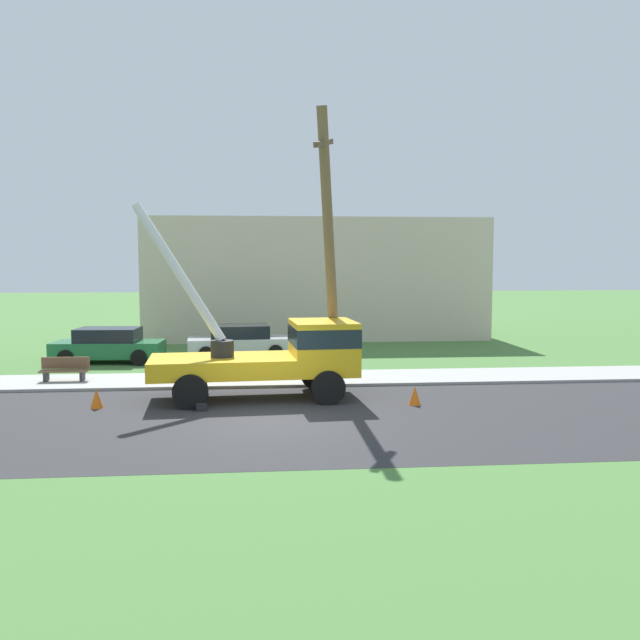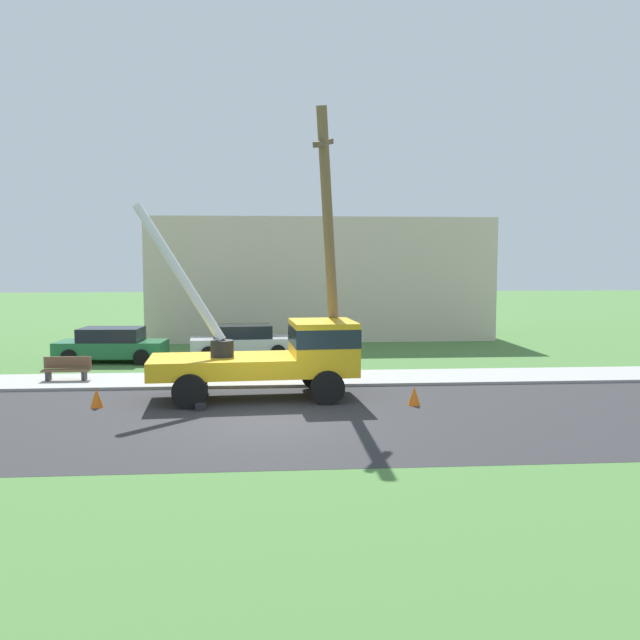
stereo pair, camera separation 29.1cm
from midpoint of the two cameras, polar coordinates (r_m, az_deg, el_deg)
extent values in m
plane|color=#477538|center=(29.91, -4.20, -3.02)|extent=(120.00, 120.00, 0.00)
cube|color=#2B2B2D|center=(18.11, -4.00, -8.37)|extent=(80.00, 8.81, 0.01)
cube|color=#9E9E99|center=(23.80, -4.12, -5.00)|extent=(80.00, 2.82, 0.10)
cube|color=gold|center=(20.64, -7.91, -3.85)|extent=(4.45, 2.69, 0.55)
cube|color=gold|center=(20.82, 0.64, -2.26)|extent=(2.06, 2.52, 1.60)
cube|color=#19232D|center=(20.78, 0.64, -1.30)|extent=(2.08, 2.55, 0.56)
cylinder|color=black|center=(20.57, -7.87, -2.40)|extent=(0.70, 0.70, 0.50)
cylinder|color=silver|center=(21.07, -11.45, 3.99)|extent=(2.96, 1.47, 4.26)
cube|color=black|center=(19.39, -9.62, -7.24)|extent=(0.32, 0.32, 0.20)
cube|color=black|center=(22.23, -9.47, -5.65)|extent=(0.32, 0.32, 0.20)
cylinder|color=black|center=(19.81, 1.07, -5.72)|extent=(1.00, 0.30, 1.00)
cylinder|color=black|center=(22.14, 0.04, -4.57)|extent=(1.00, 0.30, 1.00)
cylinder|color=black|center=(19.56, -10.54, -5.95)|extent=(1.00, 0.30, 1.00)
cylinder|color=black|center=(21.92, -10.31, -4.75)|extent=(1.00, 0.30, 1.00)
cylinder|color=brown|center=(21.41, 1.23, 5.56)|extent=(1.09, 2.25, 8.85)
cube|color=brown|center=(20.98, 0.71, 14.73)|extent=(0.77, 1.74, 0.55)
cone|color=orange|center=(19.94, 8.38, -6.35)|extent=(0.36, 0.36, 0.56)
cone|color=orange|center=(20.42, -17.96, -6.27)|extent=(0.36, 0.36, 0.56)
cone|color=orange|center=(22.12, 0.20, -5.15)|extent=(0.36, 0.36, 0.56)
cube|color=#1E6638|center=(29.22, -16.91, -2.33)|extent=(4.51, 2.09, 0.65)
cube|color=black|center=(29.15, -16.94, -1.16)|extent=(2.57, 1.82, 0.55)
cylinder|color=black|center=(28.01, -14.55, -3.06)|extent=(0.64, 0.22, 0.64)
cylinder|color=black|center=(29.74, -13.72, -2.57)|extent=(0.64, 0.22, 0.64)
cylinder|color=black|center=(28.84, -20.17, -2.98)|extent=(0.64, 0.22, 0.64)
cylinder|color=black|center=(30.53, -19.04, -2.51)|extent=(0.64, 0.22, 0.64)
cube|color=#B7B7BF|center=(29.33, -6.30, -2.11)|extent=(4.55, 2.20, 0.65)
cube|color=black|center=(29.26, -6.31, -0.95)|extent=(2.61, 1.88, 0.55)
cylinder|color=black|center=(28.60, -3.27, -2.74)|extent=(0.64, 0.22, 0.64)
cylinder|color=black|center=(30.37, -3.66, -2.28)|extent=(0.64, 0.22, 0.64)
cylinder|color=black|center=(28.42, -9.10, -2.85)|extent=(0.64, 0.22, 0.64)
cylinder|color=black|center=(30.20, -9.15, -2.38)|extent=(0.64, 0.22, 0.64)
cube|color=brown|center=(24.67, -20.33, -4.01)|extent=(1.60, 0.44, 0.06)
cube|color=brown|center=(24.82, -20.22, -3.36)|extent=(1.60, 0.06, 0.40)
cube|color=#333338|center=(24.88, -21.65, -4.50)|extent=(0.10, 0.40, 0.45)
cube|color=#333338|center=(24.55, -18.96, -4.54)|extent=(0.10, 0.40, 0.45)
cube|color=beige|center=(37.20, 0.15, 3.54)|extent=(18.00, 6.00, 6.40)
camera|label=1|loc=(0.15, -89.60, 0.04)|focal=37.89mm
camera|label=2|loc=(0.15, 90.40, -0.04)|focal=37.89mm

